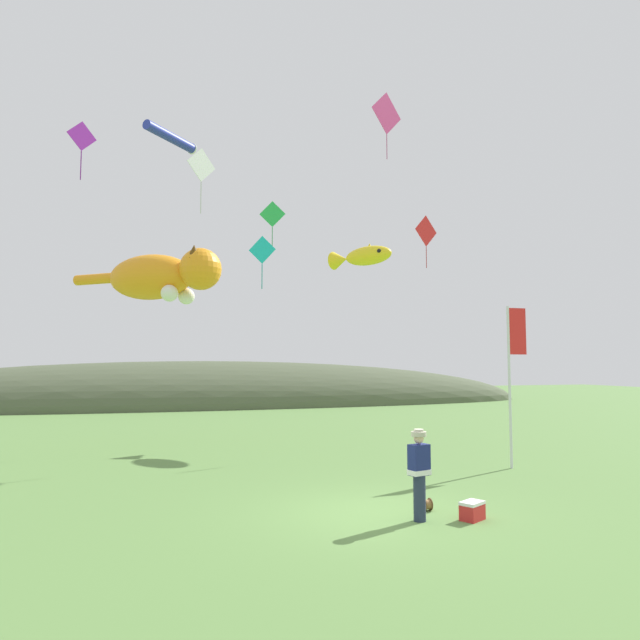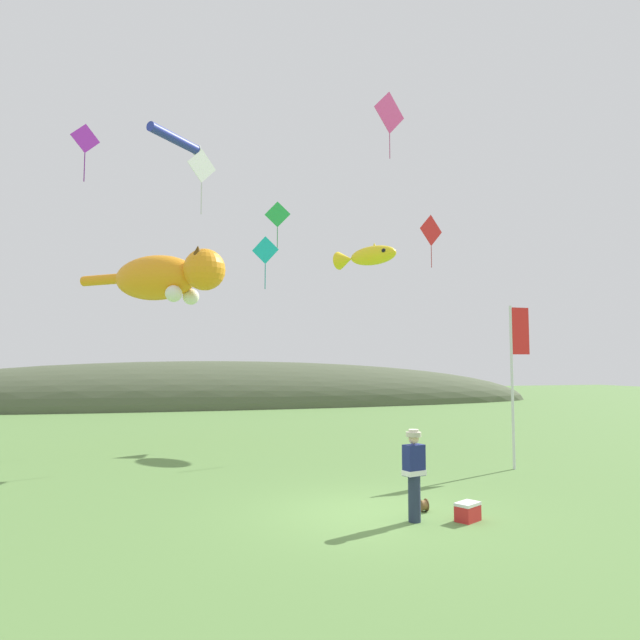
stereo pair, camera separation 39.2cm
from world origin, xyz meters
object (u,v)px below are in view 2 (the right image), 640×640
object	(u,v)px
kite_giant_cat	(166,277)
kite_diamond_teal	(265,251)
festival_banner_pole	(516,361)
kite_fish_windsock	(367,256)
kite_diamond_violet	(85,139)
kite_diamond_green	(277,215)
kite_diamond_white	(202,167)
picnic_cooler	(468,512)
festival_attendant	(414,472)
kite_diamond_red	(431,231)
kite_spool	(423,505)
kite_tube_streamer	(175,139)
kite_diamond_pink	(389,113)

from	to	relation	value
kite_giant_cat	kite_diamond_teal	bearing A→B (deg)	-35.65
festival_banner_pole	kite_fish_windsock	world-z (taller)	kite_fish_windsock
kite_fish_windsock	kite_diamond_violet	xyz separation A→B (m)	(-10.75, -3.90, 2.37)
kite_diamond_green	kite_fish_windsock	bearing A→B (deg)	-26.78
kite_diamond_white	picnic_cooler	bearing A→B (deg)	-50.23
kite_diamond_teal	kite_diamond_white	world-z (taller)	kite_diamond_white
festival_attendant	festival_banner_pole	bearing A→B (deg)	38.54
kite_diamond_white	kite_diamond_green	size ratio (longest dim) A/B	0.90
kite_diamond_white	kite_diamond_red	bearing A→B (deg)	27.60
kite_diamond_green	kite_spool	bearing A→B (deg)	-88.29
festival_banner_pole	kite_giant_cat	xyz separation A→B (m)	(-9.96, 7.52, 3.20)
kite_diamond_teal	kite_tube_streamer	bearing A→B (deg)	155.85
kite_spool	festival_banner_pole	size ratio (longest dim) A/B	0.05
kite_diamond_white	kite_diamond_teal	bearing A→B (deg)	56.75
festival_banner_pole	kite_fish_windsock	bearing A→B (deg)	102.88
picnic_cooler	kite_diamond_teal	distance (m)	12.07
kite_diamond_green	kite_diamond_pink	bearing A→B (deg)	-65.74
kite_diamond_pink	kite_diamond_red	distance (m)	5.39
picnic_cooler	kite_diamond_white	size ratio (longest dim) A/B	0.32
kite_spool	kite_diamond_pink	bearing A→B (deg)	71.46
kite_tube_streamer	kite_diamond_pink	xyz separation A→B (m)	(7.23, -3.14, 0.54)
kite_giant_cat	kite_fish_windsock	distance (m)	8.29
kite_tube_streamer	kite_diamond_white	world-z (taller)	kite_tube_streamer
kite_fish_windsock	kite_tube_streamer	world-z (taller)	kite_tube_streamer
kite_giant_cat	kite_diamond_violet	xyz separation A→B (m)	(-2.55, -3.72, 3.65)
picnic_cooler	kite_giant_cat	distance (m)	14.65
kite_spool	kite_fish_windsock	distance (m)	13.93
kite_diamond_violet	kite_diamond_green	xyz separation A→B (m)	(7.25, 5.66, -0.39)
festival_attendant	kite_diamond_teal	xyz separation A→B (m)	(-1.22, 9.40, 6.13)
kite_fish_windsock	kite_diamond_white	xyz separation A→B (m)	(-7.38, -6.47, 0.95)
festival_attendant	kite_giant_cat	xyz separation A→B (m)	(-4.58, 11.81, 5.39)
kite_diamond_teal	kite_diamond_green	world-z (taller)	kite_diamond_green
kite_giant_cat	kite_diamond_teal	xyz separation A→B (m)	(3.36, -2.41, 0.74)
kite_giant_cat	kite_diamond_violet	world-z (taller)	kite_diamond_violet
festival_banner_pole	kite_diamond_white	xyz separation A→B (m)	(-9.15, 1.23, 5.43)
kite_diamond_white	kite_diamond_green	bearing A→B (deg)	64.72
picnic_cooler	kite_diamond_red	world-z (taller)	kite_diamond_red
kite_diamond_violet	kite_diamond_red	size ratio (longest dim) A/B	0.83
festival_attendant	kite_spool	distance (m)	1.17
kite_giant_cat	kite_diamond_red	distance (m)	10.80
kite_spool	kite_giant_cat	size ratio (longest dim) A/B	0.05
kite_giant_cat	kite_diamond_white	xyz separation A→B (m)	(0.81, -6.29, 2.23)
kite_spool	kite_diamond_white	distance (m)	10.64
kite_giant_cat	kite_diamond_pink	world-z (taller)	kite_diamond_pink
festival_attendant	kite_diamond_white	bearing A→B (deg)	124.35
festival_attendant	kite_diamond_red	size ratio (longest dim) A/B	0.80
picnic_cooler	kite_diamond_pink	distance (m)	14.27
festival_banner_pole	kite_diamond_green	size ratio (longest dim) A/B	2.33
kite_fish_windsock	kite_diamond_pink	distance (m)	6.13
picnic_cooler	kite_fish_windsock	xyz separation A→B (m)	(2.59, 12.23, 7.44)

